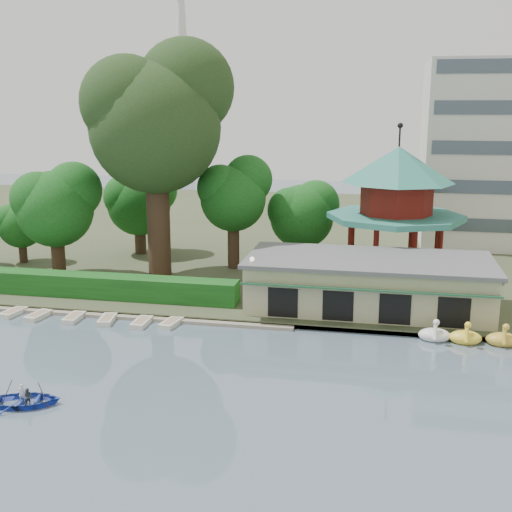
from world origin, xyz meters
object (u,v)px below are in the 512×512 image
(dock, at_px, (76,312))
(big_tree, at_px, (157,115))
(rowboat_with_passengers, at_px, (25,396))
(boathouse, at_px, (368,282))
(pavilion, at_px, (397,199))

(dock, xyz_separation_m, big_tree, (3.16, 10.99, 14.67))
(rowboat_with_passengers, bearing_deg, big_tree, 93.18)
(dock, height_order, rowboat_with_passengers, rowboat_with_passengers)
(dock, xyz_separation_m, rowboat_with_passengers, (4.59, -14.93, 0.41))
(boathouse, xyz_separation_m, rowboat_with_passengers, (-17.41, -19.70, -1.84))
(dock, relative_size, big_tree, 1.61)
(boathouse, bearing_deg, big_tree, 161.75)
(pavilion, xyz_separation_m, big_tree, (-20.84, -3.81, 7.31))
(big_tree, relative_size, rowboat_with_passengers, 3.54)
(pavilion, bearing_deg, rowboat_with_passengers, -123.13)
(boathouse, relative_size, rowboat_with_passengers, 3.13)
(pavilion, relative_size, rowboat_with_passengers, 2.27)
(boathouse, relative_size, pavilion, 1.38)
(boathouse, bearing_deg, pavilion, 78.72)
(pavilion, bearing_deg, big_tree, -169.63)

